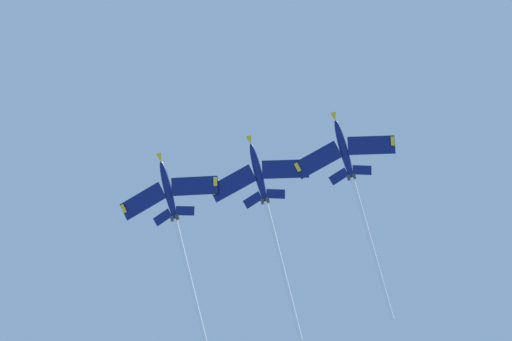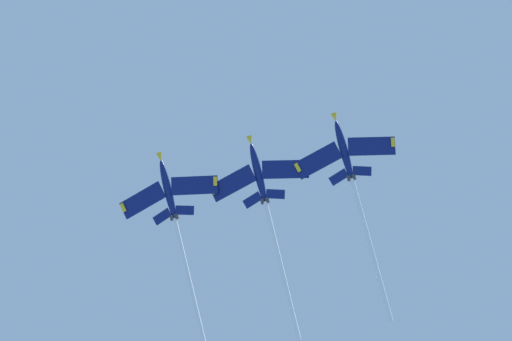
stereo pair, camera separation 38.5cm
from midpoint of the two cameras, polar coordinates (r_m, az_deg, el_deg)
jet_inner_left at (r=173.68m, az=6.12°, el=-0.62°), size 20.08×36.17×21.36m
jet_centre at (r=174.50m, az=0.66°, el=-1.96°), size 20.09×35.91×20.43m
jet_inner_right at (r=176.57m, az=-5.09°, el=-2.77°), size 20.11×36.71×20.79m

